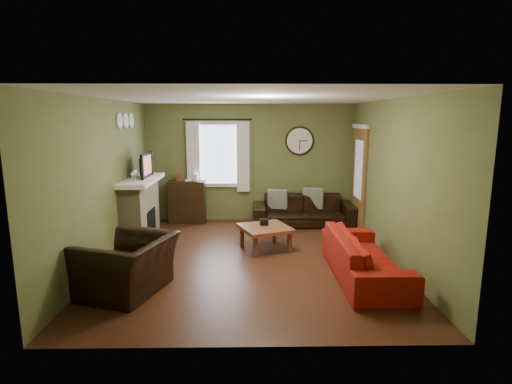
{
  "coord_description": "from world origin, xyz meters",
  "views": [
    {
      "loc": [
        -0.01,
        -6.31,
        2.3
      ],
      "look_at": [
        0.1,
        0.4,
        1.05
      ],
      "focal_mm": 28.0,
      "sensor_mm": 36.0,
      "label": 1
    }
  ],
  "objects_px": {
    "bookshelf": "(187,202)",
    "coffee_table": "(265,238)",
    "armchair": "(128,265)",
    "sofa_red": "(364,256)",
    "sofa_brown": "(304,210)"
  },
  "relations": [
    {
      "from": "sofa_red",
      "to": "coffee_table",
      "type": "relative_size",
      "value": 2.71
    },
    {
      "from": "bookshelf",
      "to": "sofa_red",
      "type": "distance_m",
      "value": 4.38
    },
    {
      "from": "sofa_brown",
      "to": "sofa_red",
      "type": "xyz_separation_m",
      "value": [
        0.48,
        -2.94,
        -0.01
      ]
    },
    {
      "from": "sofa_red",
      "to": "armchair",
      "type": "relative_size",
      "value": 1.89
    },
    {
      "from": "bookshelf",
      "to": "coffee_table",
      "type": "xyz_separation_m",
      "value": [
        1.65,
        -1.9,
        -0.26
      ]
    },
    {
      "from": "bookshelf",
      "to": "coffee_table",
      "type": "relative_size",
      "value": 1.18
    },
    {
      "from": "bookshelf",
      "to": "coffee_table",
      "type": "height_order",
      "value": "bookshelf"
    },
    {
      "from": "sofa_brown",
      "to": "sofa_red",
      "type": "height_order",
      "value": "sofa_brown"
    },
    {
      "from": "bookshelf",
      "to": "sofa_brown",
      "type": "height_order",
      "value": "bookshelf"
    },
    {
      "from": "bookshelf",
      "to": "armchair",
      "type": "height_order",
      "value": "bookshelf"
    },
    {
      "from": "bookshelf",
      "to": "armchair",
      "type": "xyz_separation_m",
      "value": [
        -0.24,
        -3.61,
        -0.1
      ]
    },
    {
      "from": "coffee_table",
      "to": "sofa_brown",
      "type": "bearing_deg",
      "value": 61.83
    },
    {
      "from": "sofa_brown",
      "to": "armchair",
      "type": "bearing_deg",
      "value": -129.45
    },
    {
      "from": "sofa_brown",
      "to": "coffee_table",
      "type": "distance_m",
      "value": 1.93
    },
    {
      "from": "sofa_red",
      "to": "armchair",
      "type": "height_order",
      "value": "armchair"
    }
  ]
}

